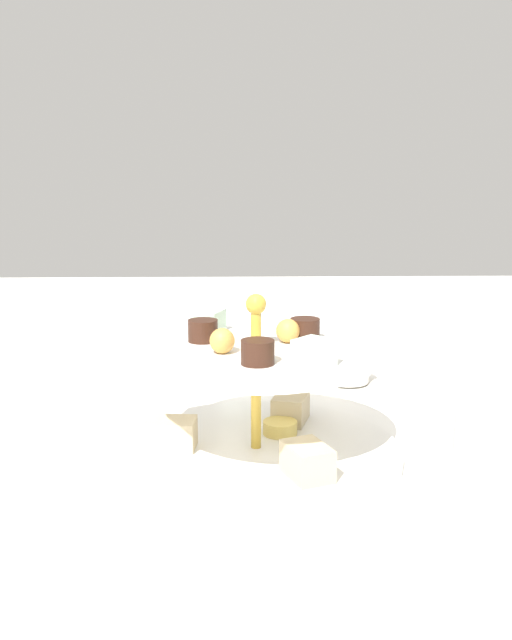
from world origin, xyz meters
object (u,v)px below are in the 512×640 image
at_px(water_glass_short_left, 242,356).
at_px(teacup_with_saucer, 347,368).
at_px(tiered_serving_stand, 256,408).
at_px(water_glass_tall_right, 499,473).

xyz_separation_m(water_glass_short_left, teacup_with_saucer, (-0.02, -0.14, -0.01)).
distance_m(tiered_serving_stand, water_glass_tall_right, 0.26).
height_order(tiered_serving_stand, teacup_with_saucer, tiered_serving_stand).
bearing_deg(water_glass_short_left, tiered_serving_stand, -177.03).
bearing_deg(tiered_serving_stand, water_glass_tall_right, -137.09).
height_order(tiered_serving_stand, water_glass_tall_right, tiered_serving_stand).
bearing_deg(water_glass_tall_right, water_glass_short_left, 22.96).
xyz_separation_m(tiered_serving_stand, water_glass_short_left, (0.26, 0.01, -0.01)).
xyz_separation_m(water_glass_tall_right, water_glass_short_left, (0.44, 0.19, -0.03)).
xyz_separation_m(tiered_serving_stand, water_glass_tall_right, (-0.19, -0.17, 0.01)).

